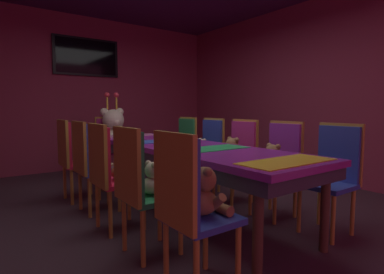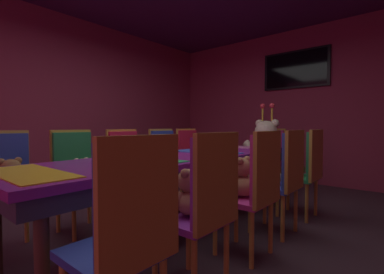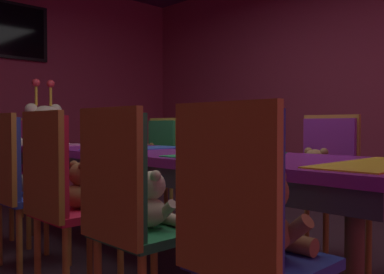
{
  "view_description": "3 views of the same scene",
  "coord_description": "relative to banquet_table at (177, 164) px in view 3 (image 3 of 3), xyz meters",
  "views": [
    {
      "loc": [
        -1.84,
        -2.67,
        1.12
      ],
      "look_at": [
        0.03,
        -0.11,
        0.83
      ],
      "focal_mm": 29.03,
      "sensor_mm": 36.0,
      "label": 1
    },
    {
      "loc": [
        1.78,
        -1.9,
        1.02
      ],
      "look_at": [
        0.23,
        -0.07,
        0.93
      ],
      "focal_mm": 25.43,
      "sensor_mm": 36.0,
      "label": 2
    },
    {
      "loc": [
        -1.87,
        -2.06,
        0.91
      ],
      "look_at": [
        0.16,
        0.02,
        0.83
      ],
      "focal_mm": 39.75,
      "sensor_mm": 36.0,
      "label": 3
    }
  ],
  "objects": [
    {
      "name": "throne_chair",
      "position": [
        0.0,
        2.08,
        -0.06
      ],
      "size": [
        0.41,
        0.42,
        0.98
      ],
      "rotation": [
        0.0,
        0.0,
        -1.57
      ],
      "color": "#CC338C",
      "rests_on": "ground_plane"
    },
    {
      "name": "chair_left_1",
      "position": [
        -0.84,
        -0.6,
        -0.06
      ],
      "size": [
        0.42,
        0.41,
        0.98
      ],
      "color": "#268C4C",
      "rests_on": "ground_plane"
    },
    {
      "name": "chair_right_2",
      "position": [
        0.83,
        -0.0,
        -0.06
      ],
      "size": [
        0.42,
        0.41,
        0.98
      ],
      "rotation": [
        0.0,
        0.0,
        3.14
      ],
      "color": "#CC338C",
      "rests_on": "ground_plane"
    },
    {
      "name": "teddy_right_4",
      "position": [
        0.69,
        1.2,
        -0.08
      ],
      "size": [
        0.23,
        0.3,
        0.28
      ],
      "rotation": [
        0.0,
        0.0,
        3.14
      ],
      "color": "brown",
      "rests_on": "chair_right_4"
    },
    {
      "name": "teddy_left_2",
      "position": [
        -0.7,
        0.01,
        -0.09
      ],
      "size": [
        0.21,
        0.27,
        0.26
      ],
      "color": "brown",
      "rests_on": "chair_left_2"
    },
    {
      "name": "chair_left_3",
      "position": [
        -0.82,
        0.62,
        -0.06
      ],
      "size": [
        0.42,
        0.41,
        0.98
      ],
      "color": "#2D47B2",
      "rests_on": "ground_plane"
    },
    {
      "name": "teddy_left_1",
      "position": [
        -0.7,
        -0.6,
        -0.09
      ],
      "size": [
        0.21,
        0.27,
        0.26
      ],
      "color": "beige",
      "rests_on": "chair_left_1"
    },
    {
      "name": "king_teddy_bear",
      "position": [
        0.0,
        1.91,
        0.09
      ],
      "size": [
        0.7,
        0.55,
        0.9
      ],
      "rotation": [
        0.0,
        0.0,
        -1.57
      ],
      "color": "beige",
      "rests_on": "throne_chair"
    },
    {
      "name": "ground_plane",
      "position": [
        0.0,
        -0.0,
        -0.66
      ],
      "size": [
        7.9,
        7.9,
        0.0
      ],
      "primitive_type": "plane",
      "color": "#3F2D38"
    },
    {
      "name": "chair_right_1",
      "position": [
        0.81,
        -0.62,
        -0.06
      ],
      "size": [
        0.42,
        0.41,
        0.98
      ],
      "rotation": [
        0.0,
        0.0,
        3.14
      ],
      "color": "purple",
      "rests_on": "ground_plane"
    },
    {
      "name": "teddy_right_3",
      "position": [
        0.68,
        0.58,
        -0.09
      ],
      "size": [
        0.22,
        0.28,
        0.26
      ],
      "rotation": [
        0.0,
        0.0,
        3.14
      ],
      "color": "beige",
      "rests_on": "chair_right_3"
    },
    {
      "name": "chair_right_4",
      "position": [
        0.84,
        1.2,
        -0.06
      ],
      "size": [
        0.42,
        0.41,
        0.98
      ],
      "rotation": [
        0.0,
        0.0,
        3.14
      ],
      "color": "#268C4C",
      "rests_on": "ground_plane"
    },
    {
      "name": "chair_left_0",
      "position": [
        -0.82,
        -1.2,
        -0.06
      ],
      "size": [
        0.42,
        0.41,
        0.98
      ],
      "color": "#2D47B2",
      "rests_on": "ground_plane"
    },
    {
      "name": "teddy_right_2",
      "position": [
        0.69,
        -0.0,
        -0.06
      ],
      "size": [
        0.26,
        0.34,
        0.32
      ],
      "rotation": [
        0.0,
        0.0,
        3.14
      ],
      "color": "#9E7247",
      "rests_on": "chair_right_2"
    },
    {
      "name": "teddy_right_1",
      "position": [
        0.67,
        -0.62,
        -0.07
      ],
      "size": [
        0.25,
        0.32,
        0.3
      ],
      "rotation": [
        0.0,
        0.0,
        3.14
      ],
      "color": "#9E7247",
      "rests_on": "chair_right_1"
    },
    {
      "name": "teddy_left_3",
      "position": [
        -0.67,
        0.62,
        -0.07
      ],
      "size": [
        0.25,
        0.32,
        0.3
      ],
      "color": "tan",
      "rests_on": "chair_left_3"
    },
    {
      "name": "chair_left_2",
      "position": [
        -0.84,
        0.01,
        -0.06
      ],
      "size": [
        0.42,
        0.41,
        0.98
      ],
      "color": "red",
      "rests_on": "ground_plane"
    },
    {
      "name": "chair_right_3",
      "position": [
        0.83,
        0.58,
        -0.06
      ],
      "size": [
        0.42,
        0.41,
        0.98
      ],
      "rotation": [
        0.0,
        0.0,
        3.14
      ],
      "color": "#2D47B2",
      "rests_on": "ground_plane"
    },
    {
      "name": "wall_right",
      "position": [
        2.6,
        -0.0,
        0.74
      ],
      "size": [
        0.12,
        6.4,
        2.8
      ],
      "primitive_type": "cube",
      "color": "#99334C",
      "rests_on": "ground_plane"
    },
    {
      "name": "teddy_left_0",
      "position": [
        -0.67,
        -1.2,
        -0.06
      ],
      "size": [
        0.26,
        0.33,
        0.31
      ],
      "color": "olive",
      "rests_on": "chair_left_0"
    },
    {
      "name": "banquet_table",
      "position": [
        0.0,
        0.0,
        0.0
      ],
      "size": [
        0.9,
        3.06,
        0.75
      ],
      "color": "purple",
      "rests_on": "ground_plane"
    },
    {
      "name": "teddy_left_4",
      "position": [
        -0.71,
        1.16,
        -0.07
      ],
      "size": [
        0.24,
        0.31,
        0.29
      ],
      "color": "tan",
      "rests_on": "chair_left_4"
    }
  ]
}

